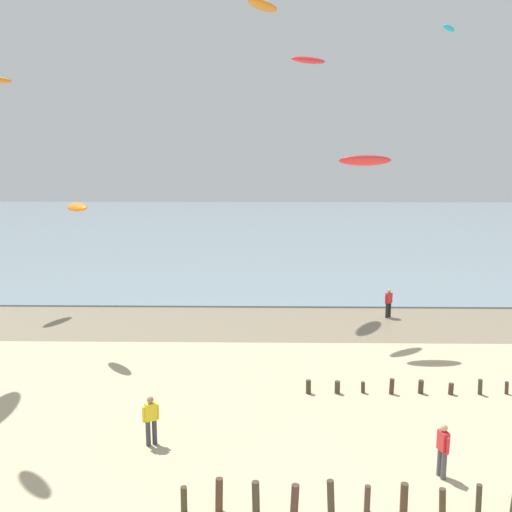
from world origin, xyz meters
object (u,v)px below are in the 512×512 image
object	(u,v)px
person_mid_beach	(389,302)
kite_aloft_7	(449,28)
person_nearest_camera	(151,419)
kite_aloft_6	(365,160)
kite_aloft_8	(308,60)
kite_aloft_2	(263,5)
kite_aloft_3	(77,207)
person_by_waterline	(443,449)

from	to	relation	value
person_mid_beach	kite_aloft_7	world-z (taller)	kite_aloft_7
person_nearest_camera	kite_aloft_6	xyz separation A→B (m)	(8.59, 10.72, 8.23)
person_mid_beach	kite_aloft_6	world-z (taller)	kite_aloft_6
person_nearest_camera	kite_aloft_8	xyz separation A→B (m)	(5.99, 13.89, 13.34)
person_mid_beach	kite_aloft_2	distance (m)	19.12
kite_aloft_2	kite_aloft_6	world-z (taller)	kite_aloft_2
person_nearest_camera	kite_aloft_6	bearing A→B (deg)	51.29
person_nearest_camera	kite_aloft_3	world-z (taller)	kite_aloft_3
kite_aloft_3	kite_aloft_8	distance (m)	14.03
person_mid_beach	person_by_waterline	xyz separation A→B (m)	(-1.86, -16.70, 0.00)
kite_aloft_7	person_by_waterline	bearing A→B (deg)	-165.86
kite_aloft_6	kite_aloft_3	bearing A→B (deg)	2.99
person_by_waterline	kite_aloft_3	world-z (taller)	kite_aloft_3
person_mid_beach	kite_aloft_3	size ratio (longest dim) A/B	0.86
person_nearest_camera	kite_aloft_2	xyz separation A→B (m)	(3.59, 18.95, 17.19)
person_by_waterline	kite_aloft_3	distance (m)	18.84
kite_aloft_3	kite_aloft_8	world-z (taller)	kite_aloft_8
kite_aloft_2	kite_aloft_6	bearing A→B (deg)	60.75
person_by_waterline	kite_aloft_3	xyz separation A→B (m)	(-14.12, 10.87, 6.11)
kite_aloft_2	kite_aloft_6	distance (m)	13.15
person_nearest_camera	kite_aloft_3	bearing A→B (deg)	118.97
person_by_waterline	kite_aloft_8	size ratio (longest dim) A/B	0.77
person_by_waterline	kite_aloft_6	xyz separation A→B (m)	(-0.49, 12.50, 8.23)
person_nearest_camera	kite_aloft_7	bearing A→B (deg)	57.14
person_nearest_camera	kite_aloft_3	size ratio (longest dim) A/B	0.86
kite_aloft_2	kite_aloft_3	world-z (taller)	kite_aloft_2
person_nearest_camera	person_by_waterline	bearing A→B (deg)	-11.08
kite_aloft_3	kite_aloft_8	xyz separation A→B (m)	(11.03, 4.80, 7.23)
person_by_waterline	kite_aloft_2	size ratio (longest dim) A/B	0.56
person_nearest_camera	kite_aloft_8	world-z (taller)	kite_aloft_8
person_by_waterline	kite_aloft_2	bearing A→B (deg)	104.85
person_mid_beach	kite_aloft_2	world-z (taller)	kite_aloft_2
person_by_waterline	kite_aloft_7	bearing A→B (deg)	74.47
person_nearest_camera	person_by_waterline	xyz separation A→B (m)	(9.08, -1.78, 0.00)
kite_aloft_3	kite_aloft_6	bearing A→B (deg)	-122.59
person_mid_beach	kite_aloft_3	xyz separation A→B (m)	(-15.98, -5.83, 6.11)
kite_aloft_7	kite_aloft_2	bearing A→B (deg)	147.82
kite_aloft_6	kite_aloft_7	world-z (taller)	kite_aloft_7
kite_aloft_3	kite_aloft_7	bearing A→B (deg)	-91.62
kite_aloft_6	kite_aloft_2	bearing A→B (deg)	-62.54
person_nearest_camera	kite_aloft_8	distance (m)	20.17
kite_aloft_6	kite_aloft_7	xyz separation A→B (m)	(8.22, 15.31, 9.00)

